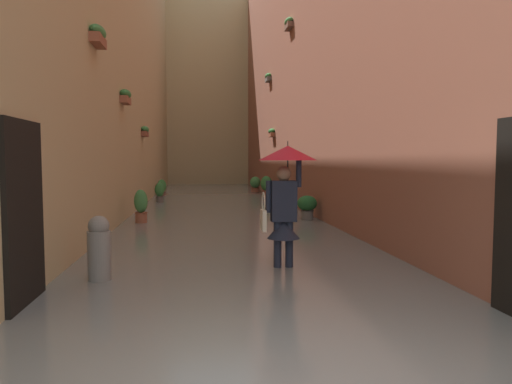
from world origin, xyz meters
name	(u,v)px	position (x,y,z in m)	size (l,w,h in m)	color
ground_plane	(217,209)	(0.00, -14.07, 0.00)	(70.36, 70.36, 0.00)	gray
flood_water	(217,207)	(0.00, -14.07, 0.06)	(6.06, 34.14, 0.12)	slate
building_facade_left	(315,38)	(-3.53, -14.07, 6.11)	(2.04, 32.14, 12.22)	#935642
building_facade_right	(111,7)	(3.53, -14.07, 6.92)	(2.04, 32.14, 13.84)	tan
building_facade_far	(207,92)	(0.00, -29.04, 6.23)	(8.86, 1.80, 12.45)	tan
person_wading	(285,186)	(-0.64, -4.28, 1.36)	(0.89, 0.89, 2.03)	#2D2319
potted_plant_far_left	(266,186)	(-2.28, -17.49, 0.58)	(0.51, 0.51, 1.04)	#9E563D
potted_plant_near_right	(141,207)	(2.14, -9.68, 0.52)	(0.34, 0.34, 0.98)	#9E563D
potted_plant_near_left	(307,207)	(-2.29, -9.79, 0.46)	(0.54, 0.54, 0.77)	#66605B
potted_plant_far_right	(162,188)	(2.31, -18.99, 0.44)	(0.40, 0.40, 0.85)	brown
potted_plant_mid_left	(255,185)	(-2.18, -20.65, 0.48)	(0.53, 0.53, 0.89)	brown
potted_plant_mid_right	(160,193)	(2.13, -15.56, 0.47)	(0.35, 0.35, 0.87)	#66605B
mooring_bollard	(99,252)	(2.00, -3.84, 0.50)	(0.31, 0.31, 1.00)	gray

